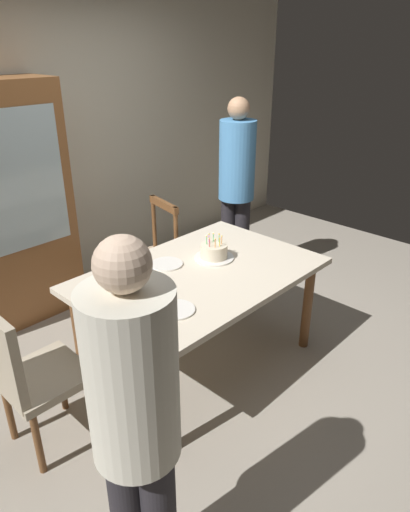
{
  "coord_description": "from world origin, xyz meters",
  "views": [
    {
      "loc": [
        -1.97,
        -1.92,
        2.16
      ],
      "look_at": [
        0.05,
        0.0,
        0.84
      ],
      "focal_mm": 32.67,
      "sensor_mm": 36.0,
      "label": 1
    }
  ],
  "objects_px": {
    "dining_table": "(200,283)",
    "birthday_cake": "(214,252)",
    "plate_far_side": "(167,264)",
    "chair_spindle_back": "(148,261)",
    "plate_near_celebrant": "(176,310)",
    "chair_upholstered": "(27,372)",
    "person_celebrant": "(136,420)",
    "person_guest": "(236,182)"
  },
  "relations": [
    {
      "from": "birthday_cake",
      "to": "person_celebrant",
      "type": "height_order",
      "value": "person_celebrant"
    },
    {
      "from": "chair_upholstered",
      "to": "person_guest",
      "type": "distance_m",
      "value": 2.45
    },
    {
      "from": "dining_table",
      "to": "person_celebrant",
      "type": "distance_m",
      "value": 1.55
    },
    {
      "from": "plate_far_side",
      "to": "chair_spindle_back",
      "type": "height_order",
      "value": "chair_spindle_back"
    },
    {
      "from": "person_celebrant",
      "to": "birthday_cake",
      "type": "bearing_deg",
      "value": 33.45
    },
    {
      "from": "birthday_cake",
      "to": "chair_upholstered",
      "type": "relative_size",
      "value": 0.29
    },
    {
      "from": "birthday_cake",
      "to": "person_guest",
      "type": "xyz_separation_m",
      "value": [
        0.94,
        0.59,
        0.19
      ]
    },
    {
      "from": "dining_table",
      "to": "plate_far_side",
      "type": "relative_size",
      "value": 7.28
    },
    {
      "from": "chair_spindle_back",
      "to": "plate_near_celebrant",
      "type": "bearing_deg",
      "value": -122.38
    },
    {
      "from": "plate_far_side",
      "to": "chair_spindle_back",
      "type": "distance_m",
      "value": 0.75
    },
    {
      "from": "chair_spindle_back",
      "to": "person_celebrant",
      "type": "bearing_deg",
      "value": -130.6
    },
    {
      "from": "plate_far_side",
      "to": "person_celebrant",
      "type": "distance_m",
      "value": 1.63
    },
    {
      "from": "dining_table",
      "to": "birthday_cake",
      "type": "xyz_separation_m",
      "value": [
        0.22,
        0.07,
        0.13
      ]
    },
    {
      "from": "birthday_cake",
      "to": "plate_far_side",
      "type": "height_order",
      "value": "birthday_cake"
    },
    {
      "from": "chair_upholstered",
      "to": "chair_spindle_back",
      "type": "bearing_deg",
      "value": 26.23
    },
    {
      "from": "birthday_cake",
      "to": "chair_spindle_back",
      "type": "height_order",
      "value": "chair_spindle_back"
    },
    {
      "from": "dining_table",
      "to": "plate_near_celebrant",
      "type": "bearing_deg",
      "value": -151.57
    },
    {
      "from": "plate_near_celebrant",
      "to": "chair_spindle_back",
      "type": "relative_size",
      "value": 0.23
    },
    {
      "from": "person_guest",
      "to": "dining_table",
      "type": "bearing_deg",
      "value": -150.1
    },
    {
      "from": "dining_table",
      "to": "chair_upholstered",
      "type": "distance_m",
      "value": 1.2
    },
    {
      "from": "plate_far_side",
      "to": "person_guest",
      "type": "height_order",
      "value": "person_guest"
    },
    {
      "from": "plate_near_celebrant",
      "to": "chair_spindle_back",
      "type": "bearing_deg",
      "value": 57.62
    },
    {
      "from": "plate_near_celebrant",
      "to": "plate_far_side",
      "type": "relative_size",
      "value": 1.0
    },
    {
      "from": "dining_table",
      "to": "plate_far_side",
      "type": "height_order",
      "value": "plate_far_side"
    },
    {
      "from": "person_celebrant",
      "to": "person_guest",
      "type": "height_order",
      "value": "person_guest"
    },
    {
      "from": "person_celebrant",
      "to": "person_guest",
      "type": "distance_m",
      "value": 2.86
    },
    {
      "from": "chair_upholstered",
      "to": "person_celebrant",
      "type": "bearing_deg",
      "value": -92.86
    },
    {
      "from": "dining_table",
      "to": "chair_spindle_back",
      "type": "bearing_deg",
      "value": 73.75
    },
    {
      "from": "plate_far_side",
      "to": "birthday_cake",
      "type": "bearing_deg",
      "value": -28.94
    },
    {
      "from": "person_celebrant",
      "to": "person_guest",
      "type": "xyz_separation_m",
      "value": [
        2.4,
        1.56,
        0.05
      ]
    },
    {
      "from": "plate_near_celebrant",
      "to": "person_celebrant",
      "type": "distance_m",
      "value": 1.05
    },
    {
      "from": "birthday_cake",
      "to": "person_guest",
      "type": "bearing_deg",
      "value": 32.26
    },
    {
      "from": "birthday_cake",
      "to": "person_guest",
      "type": "height_order",
      "value": "person_guest"
    },
    {
      "from": "chair_spindle_back",
      "to": "chair_upholstered",
      "type": "bearing_deg",
      "value": -153.77
    },
    {
      "from": "birthday_cake",
      "to": "person_celebrant",
      "type": "xyz_separation_m",
      "value": [
        -1.46,
        -0.96,
        0.14
      ]
    },
    {
      "from": "dining_table",
      "to": "plate_far_side",
      "type": "xyz_separation_m",
      "value": [
        -0.08,
        0.24,
        0.09
      ]
    },
    {
      "from": "plate_near_celebrant",
      "to": "person_guest",
      "type": "relative_size",
      "value": 0.13
    },
    {
      "from": "plate_near_celebrant",
      "to": "chair_spindle_back",
      "type": "height_order",
      "value": "chair_spindle_back"
    },
    {
      "from": "plate_near_celebrant",
      "to": "chair_upholstered",
      "type": "xyz_separation_m",
      "value": [
        -0.75,
        0.37,
        -0.22
      ]
    },
    {
      "from": "plate_near_celebrant",
      "to": "plate_far_side",
      "type": "xyz_separation_m",
      "value": [
        0.36,
        0.48,
        0.0
      ]
    },
    {
      "from": "plate_near_celebrant",
      "to": "dining_table",
      "type": "bearing_deg",
      "value": 28.43
    },
    {
      "from": "person_guest",
      "to": "person_celebrant",
      "type": "bearing_deg",
      "value": -147.01
    }
  ]
}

